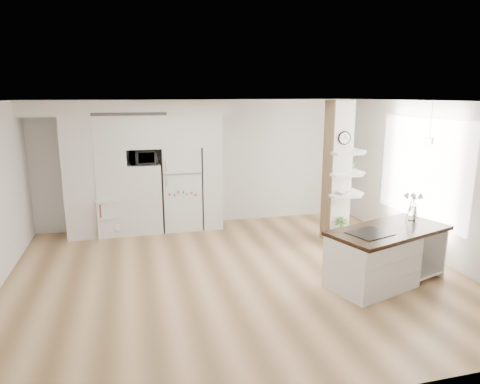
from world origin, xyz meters
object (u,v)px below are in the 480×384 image
object	(u,v)px
refrigerator	(181,188)
bookshelf	(114,220)
kitchen_island	(378,257)
floor_plant_a	(405,247)

from	to	relation	value
refrigerator	bookshelf	xyz separation A→B (m)	(-1.38, -0.18, -0.54)
refrigerator	kitchen_island	xyz separation A→B (m)	(2.47, -3.56, -0.43)
floor_plant_a	refrigerator	bearing A→B (deg)	141.86
kitchen_island	bookshelf	size ratio (longest dim) A/B	2.65
refrigerator	floor_plant_a	size ratio (longest dim) A/B	3.98
refrigerator	floor_plant_a	distance (m)	4.53
kitchen_island	bookshelf	bearing A→B (deg)	120.68
bookshelf	refrigerator	bearing A→B (deg)	-7.07
kitchen_island	floor_plant_a	size ratio (longest dim) A/B	4.69
bookshelf	floor_plant_a	xyz separation A→B (m)	(4.91, -2.59, -0.12)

